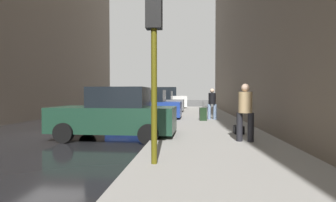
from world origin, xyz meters
The scene contains 12 objects.
ground_plane centered at (0.00, 0.00, 0.00)m, with size 120.00×120.00×0.00m, color black.
sidewalk centered at (6.00, 0.00, 0.07)m, with size 4.00×40.00×0.15m, color gray.
parked_dark_green_sedan centered at (2.65, -0.65, 0.85)m, with size 4.24×2.14×1.79m.
parked_blue_sedan centered at (2.65, 5.54, 0.85)m, with size 4.24×2.14×1.79m.
parked_gray_coupe centered at (2.65, 11.71, 0.85)m, with size 4.26×2.18×1.79m.
parked_white_van centered at (2.65, 16.87, 1.03)m, with size 4.66×2.18×2.25m.
fire_hydrant centered at (4.45, 6.98, 0.50)m, with size 0.42×0.22×0.70m.
traffic_light centered at (4.50, -4.29, 2.76)m, with size 0.32×0.32×3.60m.
pedestrian_in_jeans centered at (6.44, 5.13, 1.10)m, with size 0.50×0.41×1.71m.
pedestrian_in_tan_coat centered at (6.84, -1.63, 1.10)m, with size 0.53×0.48×1.71m.
rolling_suitcase centered at (5.91, 4.53, 0.49)m, with size 0.38×0.57×1.04m.
duffel_bag centered at (6.94, -0.08, 0.29)m, with size 0.32×0.44×0.28m.
Camera 1 is at (5.22, -9.50, 1.55)m, focal length 28.00 mm.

